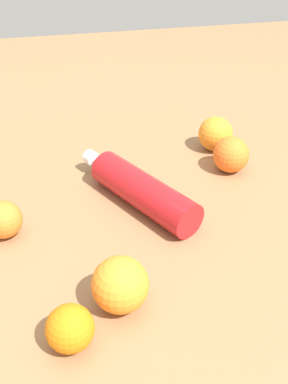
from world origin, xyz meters
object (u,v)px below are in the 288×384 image
(orange_1, at_px, (120,285))
(orange_3, at_px, (231,155))
(water_bottle, at_px, (137,187))
(orange_2, at_px, (70,328))
(orange_4, at_px, (216,134))
(orange_0, at_px, (3,220))

(orange_1, bearing_deg, orange_3, 137.27)
(water_bottle, bearing_deg, orange_3, -100.31)
(orange_2, relative_size, orange_4, 0.83)
(orange_0, distance_m, orange_1, 0.25)
(orange_3, bearing_deg, orange_4, 179.59)
(water_bottle, relative_size, orange_4, 3.67)
(water_bottle, distance_m, orange_2, 0.33)
(water_bottle, bearing_deg, orange_0, 72.59)
(orange_0, relative_size, orange_4, 0.85)
(water_bottle, relative_size, orange_0, 4.32)
(orange_2, bearing_deg, orange_4, 141.52)
(orange_1, xyz_separation_m, orange_4, (-0.40, 0.29, -0.00))
(orange_2, height_order, orange_3, orange_3)
(water_bottle, xyz_separation_m, orange_4, (-0.16, 0.21, 0.01))
(orange_3, relative_size, orange_4, 0.97)
(orange_3, bearing_deg, orange_0, -75.76)
(orange_0, distance_m, orange_3, 0.46)
(orange_0, xyz_separation_m, orange_1, (0.19, 0.16, 0.01))
(orange_4, bearing_deg, water_bottle, -52.77)
(orange_1, bearing_deg, orange_0, -140.24)
(orange_3, bearing_deg, orange_1, -42.73)
(orange_1, xyz_separation_m, orange_3, (-0.31, 0.28, -0.00))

